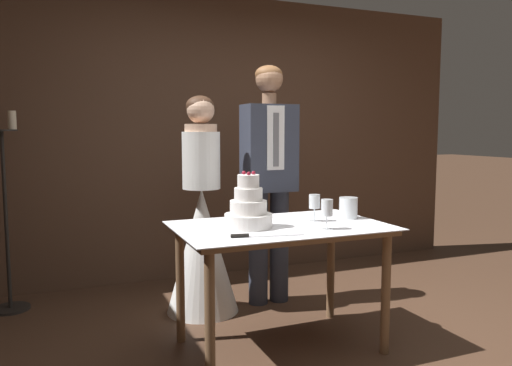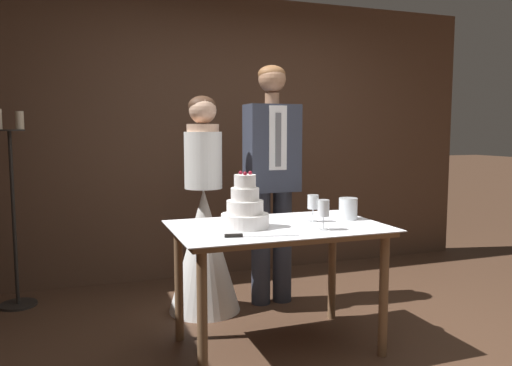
{
  "view_description": "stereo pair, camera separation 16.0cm",
  "coord_description": "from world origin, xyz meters",
  "px_view_note": "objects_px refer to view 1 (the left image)",
  "views": [
    {
      "loc": [
        -1.51,
        -2.42,
        1.37
      ],
      "look_at": [
        -0.22,
        0.73,
        1.01
      ],
      "focal_mm": 35.0,
      "sensor_mm": 36.0,
      "label": 1
    },
    {
      "loc": [
        -1.37,
        -2.48,
        1.37
      ],
      "look_at": [
        -0.22,
        0.73,
        1.01
      ],
      "focal_mm": 35.0,
      "sensor_mm": 36.0,
      "label": 2
    }
  ],
  "objects_px": {
    "wine_glass_near": "(314,202)",
    "bride": "(202,234)",
    "cake_knife": "(253,236)",
    "candle_stand": "(6,217)",
    "groom": "(269,172)",
    "tiered_cake": "(248,209)",
    "wine_glass_middle": "(327,208)",
    "cake_table": "(280,240)",
    "hurricane_candle": "(348,208)"
  },
  "relations": [
    {
      "from": "cake_table",
      "to": "tiered_cake",
      "type": "relative_size",
      "value": 3.8
    },
    {
      "from": "cake_knife",
      "to": "candle_stand",
      "type": "bearing_deg",
      "value": 140.88
    },
    {
      "from": "groom",
      "to": "candle_stand",
      "type": "relative_size",
      "value": 1.22
    },
    {
      "from": "hurricane_candle",
      "to": "groom",
      "type": "bearing_deg",
      "value": 108.08
    },
    {
      "from": "wine_glass_middle",
      "to": "groom",
      "type": "distance_m",
      "value": 1.03
    },
    {
      "from": "hurricane_candle",
      "to": "groom",
      "type": "relative_size",
      "value": 0.08
    },
    {
      "from": "wine_glass_middle",
      "to": "hurricane_candle",
      "type": "height_order",
      "value": "wine_glass_middle"
    },
    {
      "from": "tiered_cake",
      "to": "wine_glass_near",
      "type": "relative_size",
      "value": 1.96
    },
    {
      "from": "hurricane_candle",
      "to": "candle_stand",
      "type": "distance_m",
      "value": 2.53
    },
    {
      "from": "candle_stand",
      "to": "hurricane_candle",
      "type": "bearing_deg",
      "value": -31.82
    },
    {
      "from": "cake_table",
      "to": "bride",
      "type": "height_order",
      "value": "bride"
    },
    {
      "from": "tiered_cake",
      "to": "wine_glass_near",
      "type": "bearing_deg",
      "value": 3.85
    },
    {
      "from": "candle_stand",
      "to": "groom",
      "type": "bearing_deg",
      "value": -16.98
    },
    {
      "from": "cake_table",
      "to": "tiered_cake",
      "type": "xyz_separation_m",
      "value": [
        -0.21,
        0.01,
        0.21
      ]
    },
    {
      "from": "cake_knife",
      "to": "tiered_cake",
      "type": "bearing_deg",
      "value": 85.7
    },
    {
      "from": "cake_table",
      "to": "hurricane_candle",
      "type": "xyz_separation_m",
      "value": [
        0.52,
        0.05,
        0.16
      ]
    },
    {
      "from": "bride",
      "to": "candle_stand",
      "type": "bearing_deg",
      "value": 156.82
    },
    {
      "from": "tiered_cake",
      "to": "wine_glass_near",
      "type": "height_order",
      "value": "tiered_cake"
    },
    {
      "from": "cake_table",
      "to": "bride",
      "type": "distance_m",
      "value": 0.85
    },
    {
      "from": "cake_table",
      "to": "cake_knife",
      "type": "distance_m",
      "value": 0.4
    },
    {
      "from": "cake_table",
      "to": "tiered_cake",
      "type": "bearing_deg",
      "value": 177.41
    },
    {
      "from": "tiered_cake",
      "to": "wine_glass_middle",
      "type": "xyz_separation_m",
      "value": [
        0.41,
        -0.23,
        0.01
      ]
    },
    {
      "from": "hurricane_candle",
      "to": "cake_knife",
      "type": "bearing_deg",
      "value": -159.35
    },
    {
      "from": "cake_knife",
      "to": "bride",
      "type": "xyz_separation_m",
      "value": [
        0.01,
        1.06,
        -0.2
      ]
    },
    {
      "from": "cake_knife",
      "to": "wine_glass_near",
      "type": "xyz_separation_m",
      "value": [
        0.54,
        0.3,
        0.12
      ]
    },
    {
      "from": "groom",
      "to": "wine_glass_near",
      "type": "bearing_deg",
      "value": -91.01
    },
    {
      "from": "cake_table",
      "to": "wine_glass_near",
      "type": "height_order",
      "value": "wine_glass_near"
    },
    {
      "from": "wine_glass_middle",
      "to": "cake_knife",
      "type": "bearing_deg",
      "value": -175.3
    },
    {
      "from": "wine_glass_near",
      "to": "candle_stand",
      "type": "height_order",
      "value": "candle_stand"
    },
    {
      "from": "wine_glass_near",
      "to": "groom",
      "type": "bearing_deg",
      "value": 88.99
    },
    {
      "from": "wine_glass_near",
      "to": "tiered_cake",
      "type": "bearing_deg",
      "value": -176.15
    },
    {
      "from": "cake_knife",
      "to": "bride",
      "type": "bearing_deg",
      "value": 100.83
    },
    {
      "from": "cake_knife",
      "to": "groom",
      "type": "relative_size",
      "value": 0.22
    },
    {
      "from": "wine_glass_near",
      "to": "groom",
      "type": "xyz_separation_m",
      "value": [
        0.01,
        0.76,
        0.14
      ]
    },
    {
      "from": "tiered_cake",
      "to": "wine_glass_middle",
      "type": "distance_m",
      "value": 0.47
    },
    {
      "from": "wine_glass_near",
      "to": "groom",
      "type": "relative_size",
      "value": 0.09
    },
    {
      "from": "tiered_cake",
      "to": "groom",
      "type": "relative_size",
      "value": 0.18
    },
    {
      "from": "cake_knife",
      "to": "candle_stand",
      "type": "relative_size",
      "value": 0.27
    },
    {
      "from": "groom",
      "to": "tiered_cake",
      "type": "bearing_deg",
      "value": -121.5
    },
    {
      "from": "groom",
      "to": "candle_stand",
      "type": "distance_m",
      "value": 2.02
    },
    {
      "from": "cake_table",
      "to": "wine_glass_middle",
      "type": "distance_m",
      "value": 0.37
    },
    {
      "from": "cake_knife",
      "to": "hurricane_candle",
      "type": "relative_size",
      "value": 2.92
    },
    {
      "from": "cake_knife",
      "to": "bride",
      "type": "height_order",
      "value": "bride"
    },
    {
      "from": "candle_stand",
      "to": "tiered_cake",
      "type": "bearing_deg",
      "value": -43.94
    },
    {
      "from": "cake_knife",
      "to": "wine_glass_middle",
      "type": "bearing_deg",
      "value": 16.15
    },
    {
      "from": "candle_stand",
      "to": "wine_glass_middle",
      "type": "bearing_deg",
      "value": -41.09
    },
    {
      "from": "wine_glass_middle",
      "to": "hurricane_candle",
      "type": "distance_m",
      "value": 0.42
    },
    {
      "from": "wine_glass_near",
      "to": "bride",
      "type": "distance_m",
      "value": 0.98
    },
    {
      "from": "cake_table",
      "to": "wine_glass_middle",
      "type": "xyz_separation_m",
      "value": [
        0.2,
        -0.22,
        0.22
      ]
    },
    {
      "from": "wine_glass_middle",
      "to": "candle_stand",
      "type": "height_order",
      "value": "candle_stand"
    }
  ]
}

